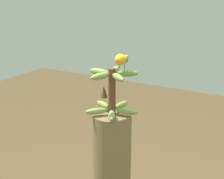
{
  "coord_description": "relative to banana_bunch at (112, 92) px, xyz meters",
  "views": [
    {
      "loc": [
        0.81,
        -1.42,
        1.77
      ],
      "look_at": [
        0.0,
        0.0,
        1.25
      ],
      "focal_mm": 54.98,
      "sensor_mm": 36.0,
      "label": 1
    }
  ],
  "objects": [
    {
      "name": "banana_bunch",
      "position": [
        0.0,
        0.0,
        0.0
      ],
      "size": [
        0.27,
        0.27,
        0.24
      ],
      "color": "brown",
      "rests_on": "banana_tree"
    },
    {
      "name": "perched_bird",
      "position": [
        0.05,
        -0.0,
        0.17
      ],
      "size": [
        0.08,
        0.19,
        0.08
      ],
      "color": "#C68933",
      "rests_on": "banana_bunch"
    }
  ]
}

